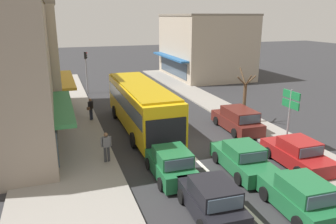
% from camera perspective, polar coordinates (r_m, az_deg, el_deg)
% --- Properties ---
extents(ground_plane, '(140.00, 140.00, 0.00)m').
position_cam_1_polar(ground_plane, '(19.66, 2.99, -6.41)').
color(ground_plane, '#2D2D30').
extents(lane_centre_line, '(0.20, 28.00, 0.01)m').
position_cam_1_polar(lane_centre_line, '(23.17, -0.71, -2.78)').
color(lane_centre_line, silver).
rests_on(lane_centre_line, ground).
extents(sidewalk_left, '(5.20, 44.00, 0.14)m').
position_cam_1_polar(sidewalk_left, '(23.99, -17.90, -2.75)').
color(sidewalk_left, gray).
rests_on(sidewalk_left, ground).
extents(kerb_right, '(2.80, 44.00, 0.12)m').
position_cam_1_polar(kerb_right, '(27.32, 10.37, 0.08)').
color(kerb_right, gray).
rests_on(kerb_right, ground).
extents(shopfront_mid_block, '(8.32, 8.76, 8.59)m').
position_cam_1_polar(shopfront_mid_block, '(27.66, -26.04, 7.86)').
color(shopfront_mid_block, '#B2A38E').
rests_on(shopfront_mid_block, ground).
extents(building_right_far, '(9.77, 11.53, 7.84)m').
position_cam_1_polar(building_right_far, '(42.94, 6.46, 11.37)').
color(building_right_far, '#B2A38E').
rests_on(building_right_far, ground).
extents(city_bus, '(2.79, 10.87, 3.23)m').
position_cam_1_polar(city_bus, '(22.29, -4.74, 1.44)').
color(city_bus, yellow).
rests_on(city_bus, ground).
extents(hatchback_behind_bus_mid, '(1.94, 3.76, 1.54)m').
position_cam_1_polar(hatchback_behind_bus_mid, '(13.35, 7.58, -14.92)').
color(hatchback_behind_bus_mid, black).
rests_on(hatchback_behind_bus_mid, ground).
extents(sedan_queue_gap_filler, '(2.04, 4.27, 1.47)m').
position_cam_1_polar(sedan_queue_gap_filler, '(17.14, 12.84, -7.97)').
color(sedan_queue_gap_filler, '#1E6638').
rests_on(sedan_queue_gap_filler, ground).
extents(hatchback_adjacent_lane_lead, '(1.86, 3.72, 1.54)m').
position_cam_1_polar(hatchback_adjacent_lane_lead, '(16.06, 0.50, -9.08)').
color(hatchback_adjacent_lane_lead, '#1E6638').
rests_on(hatchback_adjacent_lane_lead, ground).
extents(hatchback_adjacent_lane_trail, '(1.95, 3.77, 1.54)m').
position_cam_1_polar(hatchback_adjacent_lane_trail, '(14.42, 22.02, -13.54)').
color(hatchback_adjacent_lane_trail, '#1E6638').
rests_on(hatchback_adjacent_lane_trail, ground).
extents(parked_sedan_kerb_front, '(1.96, 4.23, 1.47)m').
position_cam_1_polar(parked_sedan_kerb_front, '(18.59, 21.57, -6.78)').
color(parked_sedan_kerb_front, maroon).
rests_on(parked_sedan_kerb_front, ground).
extents(parked_wagon_kerb_second, '(2.01, 4.54, 1.58)m').
position_cam_1_polar(parked_wagon_kerb_second, '(23.00, 12.01, -1.34)').
color(parked_wagon_kerb_second, '#561E19').
rests_on(parked_wagon_kerb_second, ground).
extents(traffic_light_downstreet, '(0.32, 0.24, 4.20)m').
position_cam_1_polar(traffic_light_downstreet, '(34.04, -14.08, 7.88)').
color(traffic_light_downstreet, gray).
rests_on(traffic_light_downstreet, ground).
extents(directional_road_sign, '(0.10, 1.40, 3.60)m').
position_cam_1_polar(directional_road_sign, '(20.04, 20.54, 1.15)').
color(directional_road_sign, gray).
rests_on(directional_road_sign, ground).
extents(street_tree_right, '(1.51, 1.61, 4.03)m').
position_cam_1_polar(street_tree_right, '(24.24, 13.17, 2.15)').
color(street_tree_right, brown).
rests_on(street_tree_right, ground).
extents(pedestrian_with_handbag_near, '(0.52, 0.59, 1.63)m').
position_cam_1_polar(pedestrian_with_handbag_near, '(24.95, -13.34, 0.73)').
color(pedestrian_with_handbag_near, '#232838').
rests_on(pedestrian_with_handbag_near, sidewalk_left).
extents(pedestrian_browsing_midblock, '(0.57, 0.24, 1.63)m').
position_cam_1_polar(pedestrian_browsing_midblock, '(17.63, -10.68, -5.71)').
color(pedestrian_browsing_midblock, '#333338').
rests_on(pedestrian_browsing_midblock, sidewalk_left).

